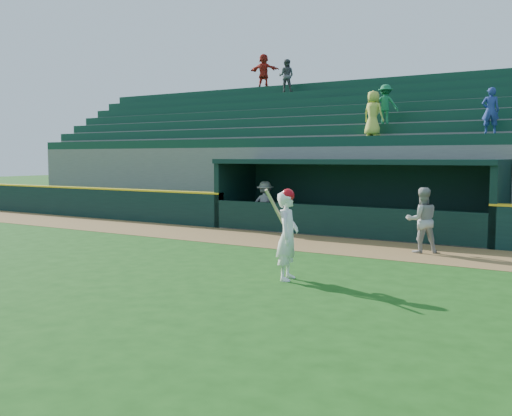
% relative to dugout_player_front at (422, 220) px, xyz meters
% --- Properties ---
extents(ground, '(120.00, 120.00, 0.00)m').
position_rel_dugout_player_front_xyz_m(ground, '(-3.10, -4.93, -0.87)').
color(ground, '#194B12').
rests_on(ground, ground).
extents(warning_track, '(40.00, 3.00, 0.01)m').
position_rel_dugout_player_front_xyz_m(warning_track, '(-3.10, -0.03, -0.86)').
color(warning_track, olive).
rests_on(warning_track, ground).
extents(field_wall_left, '(15.50, 0.30, 1.20)m').
position_rel_dugout_player_front_xyz_m(field_wall_left, '(-15.35, 1.62, -0.27)').
color(field_wall_left, black).
rests_on(field_wall_left, ground).
extents(wall_stripe_left, '(15.50, 0.32, 0.06)m').
position_rel_dugout_player_front_xyz_m(wall_stripe_left, '(-15.35, 1.62, 0.36)').
color(wall_stripe_left, yellow).
rests_on(wall_stripe_left, field_wall_left).
extents(dugout_player_front, '(1.06, 1.00, 1.73)m').
position_rel_dugout_player_front_xyz_m(dugout_player_front, '(0.00, 0.00, 0.00)').
color(dugout_player_front, '#A3A29D').
rests_on(dugout_player_front, ground).
extents(dugout_player_inside, '(1.19, 0.85, 1.67)m').
position_rel_dugout_player_front_xyz_m(dugout_player_inside, '(-6.29, 2.50, -0.03)').
color(dugout_player_inside, '#A4A39E').
rests_on(dugout_player_inside, ground).
extents(dugout, '(9.40, 2.80, 2.46)m').
position_rel_dugout_player_front_xyz_m(dugout, '(-3.10, 3.08, 0.49)').
color(dugout, slate).
rests_on(dugout, ground).
extents(stands, '(34.50, 6.27, 7.62)m').
position_rel_dugout_player_front_xyz_m(stands, '(-3.09, 7.65, 1.53)').
color(stands, slate).
rests_on(stands, ground).
extents(batter_at_plate, '(0.59, 0.84, 1.90)m').
position_rel_dugout_player_front_xyz_m(batter_at_plate, '(-1.45, -4.78, 0.08)').
color(batter_at_plate, white).
rests_on(batter_at_plate, ground).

